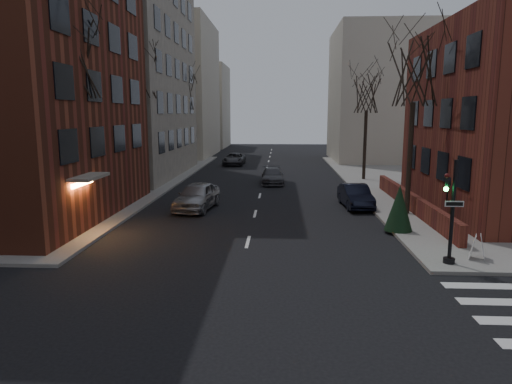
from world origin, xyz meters
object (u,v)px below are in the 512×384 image
tree_left_b (143,71)px  car_lane_silver (197,196)px  car_lane_gray (272,176)px  sandwich_board (478,247)px  streetlamp_near (136,138)px  car_lane_far (234,159)px  evergreen_shrub (399,208)px  parked_sedan (355,196)px  traffic_signal (450,219)px  tree_left_c (183,92)px  tree_left_a (69,58)px  tree_right_a (415,73)px  streetlamp_far (193,128)px  tree_right_b (367,93)px

tree_left_b → car_lane_silver: bearing=-53.4°
tree_left_b → car_lane_silver: (5.17, -6.96, -8.08)m
car_lane_gray → sandwich_board: size_ratio=4.57×
streetlamp_near → car_lane_far: 22.45m
evergreen_shrub → parked_sedan: bearing=100.0°
car_lane_gray → sandwich_board: car_lane_gray is taller
traffic_signal → car_lane_gray: bearing=109.0°
car_lane_gray → car_lane_far: bearing=105.7°
tree_left_b → parked_sedan: 18.04m
tree_left_c → evergreen_shrub: tree_left_c is taller
tree_left_a → parked_sedan: (15.00, 6.23, -7.75)m
tree_right_a → streetlamp_far: tree_right_a is taller
tree_left_a → car_lane_gray: size_ratio=2.29×
tree_left_c → tree_left_a: bearing=-90.0°
traffic_signal → parked_sedan: size_ratio=0.92×
streetlamp_far → car_lane_silver: streetlamp_far is taller
tree_left_a → streetlamp_near: 9.07m
tree_left_b → tree_left_c: size_ratio=1.11×
streetlamp_far → evergreen_shrub: (15.50, -28.02, -2.96)m
streetlamp_near → car_lane_gray: (9.00, 7.76, -3.59)m
tree_left_c → evergreen_shrub: bearing=-58.3°
car_lane_far → evergreen_shrub: (11.15, -29.76, 0.60)m
parked_sedan → sandwich_board: size_ratio=4.45×
tree_left_a → car_lane_silver: 10.51m
tree_left_b → streetlamp_near: 6.18m
tree_right_a → parked_sedan: (-2.60, 2.23, -7.31)m
traffic_signal → parked_sedan: (-1.74, 11.24, -1.19)m
car_lane_gray → car_lane_far: size_ratio=0.92×
tree_right_b → evergreen_shrub: tree_right_b is taller
car_lane_gray → evergreen_shrub: bearing=-70.3°
tree_right_a → car_lane_silver: 14.40m
tree_left_a → car_lane_silver: tree_left_a is taller
streetlamp_near → evergreen_shrub: size_ratio=2.78×
car_lane_silver → sandwich_board: 16.01m
tree_right_b → tree_right_a: bearing=-90.0°
streetlamp_far → sandwich_board: 37.00m
car_lane_gray → car_lane_silver: bearing=-115.1°
tree_left_c → streetlamp_near: (0.60, -18.00, -3.79)m
tree_left_c → car_lane_far: 9.61m
parked_sedan → car_lane_far: (-10.05, 23.50, -0.04)m
tree_right_a → sandwich_board: (0.50, -8.40, -7.39)m
tree_left_c → streetlamp_near: bearing=-88.1°
streetlamp_far → parked_sedan: 26.34m
streetlamp_near → car_lane_silver: bearing=-32.9°
car_lane_far → car_lane_silver: bearing=-88.0°
evergreen_shrub → car_lane_silver: bearing=155.1°
tree_right_b → parked_sedan: tree_right_b is taller
tree_right_b → sandwich_board: tree_right_b is taller
tree_left_b → evergreen_shrub: bearing=-36.8°
traffic_signal → tree_right_b: (0.86, 23.01, 5.68)m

